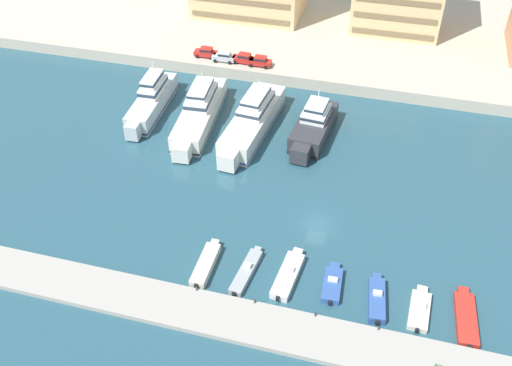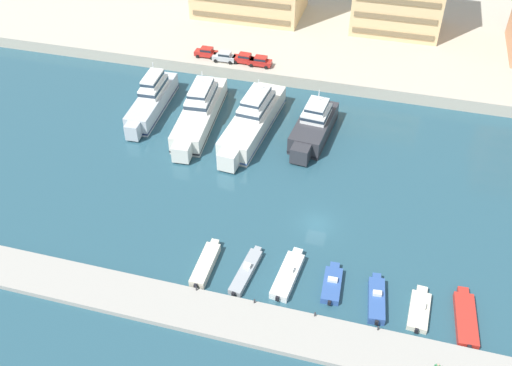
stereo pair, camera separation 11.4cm
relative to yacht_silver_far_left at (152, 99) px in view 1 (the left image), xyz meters
name	(u,v)px [view 1 (the left image)]	position (x,y,z in m)	size (l,w,h in m)	color
ground_plane	(317,224)	(31.00, -19.45, -2.06)	(400.00, 400.00, 0.00)	#285160
quay_promenade	(374,8)	(31.00, 47.93, -1.00)	(180.00, 70.00, 2.11)	#BCB29E
pier_dock	(288,332)	(31.00, -36.70, -1.73)	(120.00, 5.52, 0.66)	#A8A399
yacht_silver_far_left	(152,99)	(0.00, 0.00, 0.00)	(4.52, 17.97, 7.57)	silver
yacht_ivory_left	(200,111)	(8.67, -1.20, 0.02)	(6.11, 21.71, 7.60)	silver
yacht_ivory_mid_left	(253,119)	(17.42, -1.34, 0.06)	(6.32, 21.87, 7.64)	silver
yacht_charcoal_center_left	(313,126)	(26.81, -0.36, -0.15)	(5.85, 15.54, 7.10)	#333338
motorboat_cream_far_left	(206,264)	(19.55, -30.13, -1.52)	(1.78, 7.53, 1.09)	beige
motorboat_grey_left	(246,271)	(24.46, -29.84, -1.63)	(2.31, 7.90, 1.28)	#9EA3A8
motorboat_white_mid_left	(288,275)	(29.33, -29.14, -1.55)	(2.76, 8.13, 1.40)	white
motorboat_blue_center_left	(332,284)	(34.52, -29.12, -1.62)	(2.28, 6.14, 1.21)	#33569E
motorboat_blue_center	(377,299)	(39.67, -30.05, -1.52)	(2.40, 6.98, 1.48)	#33569E
motorboat_cream_center_right	(420,309)	(44.39, -30.14, -1.68)	(2.42, 6.45, 1.17)	beige
motorboat_red_mid_right	(466,318)	(49.32, -29.96, -1.68)	(2.64, 8.18, 0.83)	red
car_red_far_left	(206,52)	(3.92, 15.92, 1.03)	(4.12, 1.96, 1.80)	red
car_silver_left	(224,56)	(7.58, 15.19, 1.03)	(4.12, 1.97, 1.80)	#B7BCC1
car_red_mid_left	(244,58)	(11.20, 15.50, 1.03)	(4.15, 2.03, 1.80)	red
car_red_center_left	(260,61)	(14.21, 15.22, 1.03)	(4.11, 1.94, 1.80)	red
bollard_west	(197,288)	(19.86, -34.19, -1.07)	(0.20, 0.20, 0.61)	#2D2D33
bollard_west_mid	(255,301)	(26.65, -34.19, -1.07)	(0.20, 0.20, 0.61)	#2D2D33
bollard_east_mid	(315,314)	(33.45, -34.19, -1.07)	(0.20, 0.20, 0.61)	#2D2D33
bollard_east	(379,328)	(40.25, -34.19, -1.07)	(0.20, 0.20, 0.61)	#2D2D33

